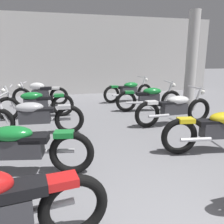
{
  "coord_description": "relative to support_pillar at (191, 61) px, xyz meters",
  "views": [
    {
      "loc": [
        -1.17,
        -0.92,
        1.72
      ],
      "look_at": [
        0.0,
        3.77,
        0.55
      ],
      "focal_mm": 36.32,
      "sensor_mm": 36.0,
      "label": 1
    }
  ],
  "objects": [
    {
      "name": "back_wall",
      "position": [
        -3.29,
        4.06,
        0.2
      ],
      "size": [
        13.39,
        0.24,
        3.6
      ],
      "primitive_type": "cube",
      "color": "#BCBAB7",
      "rests_on": "ground"
    },
    {
      "name": "motorcycle_left_row_4",
      "position": [
        -5.01,
        1.58,
        -1.14
      ],
      "size": [
        1.97,
        0.48,
        0.88
      ],
      "color": "black",
      "rests_on": "ground"
    },
    {
      "name": "motorcycle_right_row_2",
      "position": [
        -1.52,
        -1.77,
        -1.15
      ],
      "size": [
        2.17,
        0.68,
        0.97
      ],
      "color": "black",
      "rests_on": "ground"
    },
    {
      "name": "support_pillar",
      "position": [
        0.0,
        0.0,
        0.0
      ],
      "size": [
        0.36,
        0.36,
        3.2
      ],
      "primitive_type": "cylinder",
      "color": "#BCBAB7",
      "rests_on": "ground"
    },
    {
      "name": "motorcycle_left_row_2",
      "position": [
        -4.95,
        -1.75,
        -1.15
      ],
      "size": [
        2.17,
        0.68,
        0.97
      ],
      "color": "black",
      "rests_on": "ground"
    },
    {
      "name": "motorcycle_right_row_1",
      "position": [
        -1.59,
        -3.54,
        -1.15
      ],
      "size": [
        2.16,
        0.68,
        0.97
      ],
      "color": "black",
      "rests_on": "ground"
    },
    {
      "name": "motorcycle_left_row_3",
      "position": [
        -5.04,
        -0.18,
        -1.15
      ],
      "size": [
        2.17,
        0.68,
        0.97
      ],
      "color": "black",
      "rests_on": "ground"
    },
    {
      "name": "motorcycle_right_row_3",
      "position": [
        -1.52,
        -0.14,
        -1.15
      ],
      "size": [
        2.17,
        0.68,
        0.97
      ],
      "color": "black",
      "rests_on": "ground"
    },
    {
      "name": "motorcycle_left_row_1",
      "position": [
        -5.03,
        -3.55,
        -1.15
      ],
      "size": [
        2.15,
        0.71,
        0.97
      ],
      "color": "black",
      "rests_on": "ground"
    },
    {
      "name": "motorcycle_right_row_4",
      "position": [
        -1.65,
        1.59,
        -1.15
      ],
      "size": [
        2.15,
        0.78,
        0.97
      ],
      "color": "black",
      "rests_on": "ground"
    }
  ]
}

